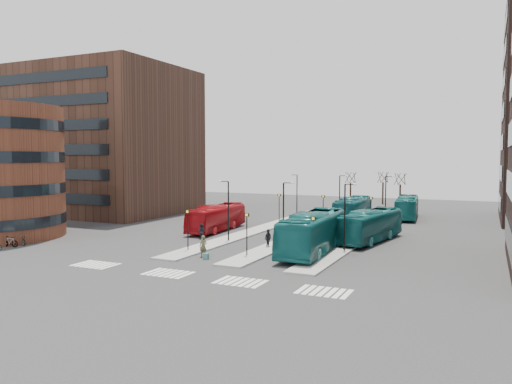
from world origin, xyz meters
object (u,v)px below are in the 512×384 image
at_px(traveller, 203,246).
at_px(commuter_b, 268,239).
at_px(commuter_a, 202,231).
at_px(commuter_c, 292,237).
at_px(teal_bus_b, 353,209).
at_px(suitcase, 206,256).
at_px(teal_bus_c, 370,226).
at_px(red_bus, 217,218).
at_px(teal_bus_a, 313,232).
at_px(bicycle_far, 22,240).
at_px(bicycle_mid, 10,242).
at_px(teal_bus_d, 407,207).

xyz_separation_m(traveller, commuter_b, (3.39, 6.23, -0.02)).
height_order(commuter_a, commuter_c, commuter_a).
relative_size(teal_bus_b, commuter_a, 7.01).
xyz_separation_m(commuter_a, commuter_c, (9.88, 0.73, -0.05)).
bearing_deg(suitcase, teal_bus_c, 54.10).
height_order(teal_bus_c, traveller, teal_bus_c).
height_order(suitcase, red_bus, red_bus).
relative_size(teal_bus_a, traveller, 7.08).
bearing_deg(commuter_c, bicycle_far, -59.05).
relative_size(teal_bus_b, commuter_c, 7.46).
bearing_deg(commuter_a, commuter_b, 171.24).
relative_size(commuter_c, bicycle_far, 0.91).
bearing_deg(commuter_c, commuter_a, -79.29).
relative_size(teal_bus_c, bicycle_far, 6.76).
xyz_separation_m(suitcase, commuter_c, (4.19, 9.42, 0.52)).
distance_m(teal_bus_a, bicycle_mid, 28.89).
xyz_separation_m(suitcase, commuter_b, (2.66, 6.99, 0.65)).
relative_size(commuter_a, commuter_b, 0.92).
distance_m(teal_bus_b, teal_bus_c, 15.93).
distance_m(teal_bus_b, traveller, 29.61).
relative_size(red_bus, bicycle_mid, 6.39).
xyz_separation_m(suitcase, teal_bus_a, (7.21, 6.67, 1.58)).
relative_size(teal_bus_a, commuter_a, 7.94).
bearing_deg(teal_bus_a, suitcase, -140.47).
xyz_separation_m(teal_bus_a, traveller, (-7.95, -5.91, -0.91)).
relative_size(red_bus, teal_bus_b, 0.94).
bearing_deg(commuter_a, teal_bus_d, -118.94).
distance_m(commuter_b, commuter_c, 2.87).
bearing_deg(teal_bus_c, commuter_c, -130.36).
height_order(teal_bus_d, commuter_a, teal_bus_d).
bearing_deg(bicycle_mid, commuter_b, -79.33).
bearing_deg(red_bus, teal_bus_b, 47.79).
height_order(teal_bus_c, commuter_a, teal_bus_c).
relative_size(commuter_b, bicycle_mid, 1.06).
bearing_deg(commuter_c, suitcase, -17.54).
height_order(traveller, bicycle_mid, traveller).
bearing_deg(traveller, commuter_c, 53.86).
distance_m(commuter_a, bicycle_mid, 18.44).
height_order(commuter_b, bicycle_far, commuter_b).
bearing_deg(teal_bus_a, bicycle_far, -166.33).
bearing_deg(bicycle_far, commuter_a, -35.35).
xyz_separation_m(suitcase, bicycle_mid, (-19.99, -2.94, 0.25)).
xyz_separation_m(teal_bus_a, commuter_c, (-3.02, 2.75, -1.06)).
bearing_deg(commuter_c, teal_bus_c, 136.64).
bearing_deg(commuter_c, teal_bus_a, 54.14).
relative_size(teal_bus_b, teal_bus_d, 1.03).
height_order(commuter_a, bicycle_far, commuter_a).
height_order(teal_bus_a, teal_bus_c, teal_bus_a).
bearing_deg(teal_bus_c, commuter_b, -125.94).
bearing_deg(teal_bus_b, teal_bus_d, 45.00).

